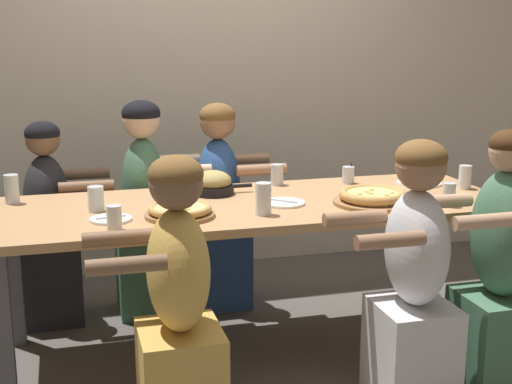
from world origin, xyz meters
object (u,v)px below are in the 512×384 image
at_px(pizza_board_second, 372,197).
at_px(diner_far_midleft, 145,215).
at_px(cocktail_glass_blue, 348,176).
at_px(drinking_glass_c, 114,219).
at_px(diner_far_center, 219,213).
at_px(diner_near_midright, 414,283).
at_px(diner_far_left, 50,232).
at_px(empty_plate_b, 419,183).
at_px(drinking_glass_f, 465,179).
at_px(drinking_glass_e, 263,201).
at_px(drinking_glass_a, 12,190).
at_px(pizza_board_main, 180,211).
at_px(skillet_bowl, 213,184).
at_px(empty_plate_a, 111,219).
at_px(drinking_glass_g, 277,176).
at_px(diner_near_right, 499,275).
at_px(drinking_glass_b, 449,196).
at_px(empty_plate_c, 284,203).
at_px(drinking_glass_d, 96,199).
at_px(diner_near_midleft, 178,310).

xyz_separation_m(pizza_board_second, diner_far_midleft, (-0.99, 0.84, -0.24)).
height_order(cocktail_glass_blue, drinking_glass_c, cocktail_glass_blue).
distance_m(diner_far_center, diner_near_midright, 1.42).
xyz_separation_m(diner_far_center, diner_far_left, (-0.94, 0.00, -0.04)).
distance_m(empty_plate_b, cocktail_glass_blue, 0.38).
bearing_deg(drinking_glass_f, drinking_glass_e, -168.36).
bearing_deg(diner_far_center, pizza_board_second, 33.89).
height_order(drinking_glass_a, diner_far_left, diner_far_left).
bearing_deg(pizza_board_second, drinking_glass_f, 16.82).
relative_size(drinking_glass_a, diner_far_midleft, 0.12).
relative_size(pizza_board_main, diner_near_midright, 0.27).
relative_size(pizza_board_main, drinking_glass_a, 2.24).
height_order(cocktail_glass_blue, drinking_glass_e, drinking_glass_e).
xyz_separation_m(cocktail_glass_blue, drinking_glass_c, (-1.28, -0.59, 0.00)).
height_order(skillet_bowl, diner_far_center, diner_far_center).
xyz_separation_m(pizza_board_main, diner_far_left, (-0.58, 0.83, -0.29)).
distance_m(empty_plate_a, drinking_glass_g, 1.04).
distance_m(drinking_glass_f, diner_near_right, 0.75).
bearing_deg(drinking_glass_f, diner_far_midleft, 157.57).
distance_m(drinking_glass_e, drinking_glass_g, 0.63).
bearing_deg(empty_plate_b, drinking_glass_e, -157.97).
bearing_deg(drinking_glass_f, drinking_glass_b, -130.99).
height_order(empty_plate_c, drinking_glass_g, drinking_glass_g).
relative_size(empty_plate_a, empty_plate_b, 0.76).
relative_size(drinking_glass_b, drinking_glass_d, 0.97).
relative_size(drinking_glass_c, drinking_glass_d, 0.90).
distance_m(drinking_glass_d, drinking_glass_g, 1.01).
bearing_deg(diner_near_right, empty_plate_c, 53.82).
bearing_deg(diner_near_right, drinking_glass_c, 77.86).
bearing_deg(empty_plate_b, empty_plate_c, -164.47).
bearing_deg(empty_plate_a, drinking_glass_c, -88.39).
distance_m(skillet_bowl, drinking_glass_e, 0.48).
relative_size(cocktail_glass_blue, diner_near_midleft, 0.10).
relative_size(empty_plate_a, diner_near_midright, 0.16).
bearing_deg(empty_plate_c, diner_near_midleft, -136.04).
bearing_deg(diner_far_center, drinking_glass_a, -71.09).
bearing_deg(empty_plate_c, cocktail_glass_blue, 36.67).
bearing_deg(empty_plate_a, diner_near_midright, -22.54).
bearing_deg(empty_plate_c, empty_plate_a, -174.06).
distance_m(pizza_board_second, skillet_bowl, 0.80).
distance_m(pizza_board_main, diner_far_left, 1.06).
bearing_deg(drinking_glass_e, diner_near_midleft, -137.53).
distance_m(drinking_glass_g, diner_far_center, 0.48).
distance_m(pizza_board_main, empty_plate_c, 0.53).
height_order(diner_far_left, diner_near_midright, diner_near_midright).
distance_m(drinking_glass_f, diner_far_left, 2.23).
distance_m(pizza_board_main, diner_near_midleft, 0.56).
distance_m(empty_plate_c, diner_near_midleft, 0.88).
height_order(skillet_bowl, diner_far_left, diner_far_left).
relative_size(pizza_board_main, empty_plate_c, 1.54).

